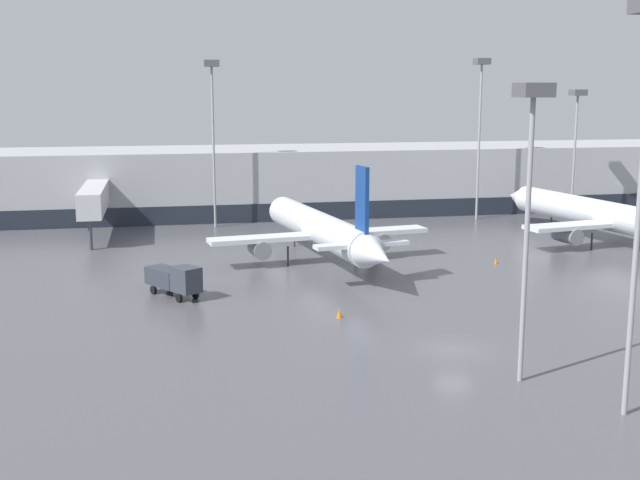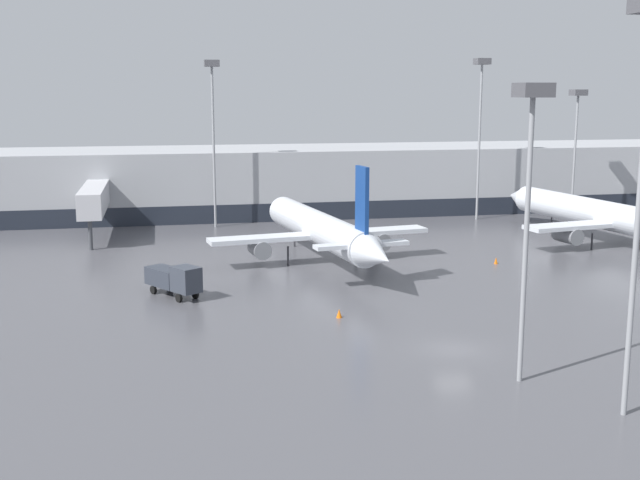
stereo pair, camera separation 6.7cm
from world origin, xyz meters
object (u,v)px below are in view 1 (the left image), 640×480
(parked_jet_2, at_px, (614,218))
(apron_light_mast_5, at_px, (531,147))
(service_truck_0, at_px, (175,278))
(apron_light_mast_4, at_px, (577,116))
(apron_light_mast_1, at_px, (481,95))
(traffic_cone_1, at_px, (496,260))
(parked_jet_0, at_px, (321,229))
(traffic_cone_0, at_px, (339,313))
(apron_light_mast_0, at_px, (212,98))

(parked_jet_2, relative_size, apron_light_mast_5, 2.27)
(service_truck_0, bearing_deg, apron_light_mast_5, 6.08)
(apron_light_mast_4, bearing_deg, apron_light_mast_1, 172.47)
(service_truck_0, distance_m, traffic_cone_1, 32.09)
(apron_light_mast_5, bearing_deg, parked_jet_0, 98.21)
(traffic_cone_0, relative_size, apron_light_mast_5, 0.04)
(parked_jet_2, bearing_deg, parked_jet_0, 83.73)
(apron_light_mast_1, relative_size, apron_light_mast_4, 1.23)
(traffic_cone_0, height_order, apron_light_mast_0, apron_light_mast_0)
(traffic_cone_0, bearing_deg, parked_jet_0, 82.64)
(traffic_cone_1, relative_size, apron_light_mast_4, 0.04)
(apron_light_mast_1, bearing_deg, traffic_cone_0, -123.78)
(traffic_cone_1, bearing_deg, traffic_cone_0, -141.30)
(apron_light_mast_4, xyz_separation_m, apron_light_mast_5, (-33.28, -55.38, 0.26))
(service_truck_0, bearing_deg, traffic_cone_0, 20.44)
(traffic_cone_0, distance_m, traffic_cone_1, 24.79)
(parked_jet_0, height_order, parked_jet_2, parked_jet_0)
(parked_jet_0, height_order, apron_light_mast_4, apron_light_mast_4)
(traffic_cone_1, distance_m, apron_light_mast_1, 32.08)
(service_truck_0, relative_size, apron_light_mast_4, 0.35)
(service_truck_0, bearing_deg, apron_light_mast_1, 96.35)
(apron_light_mast_5, bearing_deg, service_truck_0, 129.30)
(service_truck_0, relative_size, traffic_cone_1, 8.85)
(parked_jet_2, xyz_separation_m, service_truck_0, (-47.72, -12.80, -1.60))
(traffic_cone_1, bearing_deg, apron_light_mast_4, 49.10)
(traffic_cone_1, distance_m, apron_light_mast_5, 35.42)
(parked_jet_0, bearing_deg, apron_light_mast_0, 12.65)
(parked_jet_2, relative_size, apron_light_mast_0, 1.92)
(apron_light_mast_4, bearing_deg, apron_light_mast_0, 177.05)
(apron_light_mast_0, height_order, apron_light_mast_4, apron_light_mast_0)
(apron_light_mast_1, bearing_deg, traffic_cone_1, -108.27)
(parked_jet_2, relative_size, apron_light_mast_4, 2.32)
(apron_light_mast_1, bearing_deg, apron_light_mast_5, -109.80)
(apron_light_mast_4, bearing_deg, service_truck_0, -149.24)
(parked_jet_2, relative_size, traffic_cone_1, 58.53)
(service_truck_0, bearing_deg, parked_jet_2, 71.80)
(parked_jet_0, distance_m, parked_jet_2, 33.22)
(apron_light_mast_0, relative_size, apron_light_mast_4, 1.21)
(parked_jet_2, relative_size, traffic_cone_0, 58.27)
(apron_light_mast_4, bearing_deg, parked_jet_0, -151.67)
(apron_light_mast_5, bearing_deg, apron_light_mast_4, 58.99)
(parked_jet_0, bearing_deg, service_truck_0, 118.29)
(parked_jet_0, bearing_deg, apron_light_mast_5, 179.88)
(service_truck_0, distance_m, apron_light_mast_1, 54.06)
(parked_jet_0, xyz_separation_m, apron_light_mast_5, (5.01, -34.74, 10.45))
(traffic_cone_0, distance_m, apron_light_mast_0, 45.92)
(parked_jet_0, relative_size, traffic_cone_0, 48.45)
(parked_jet_0, relative_size, traffic_cone_1, 48.66)
(parked_jet_2, bearing_deg, apron_light_mast_5, 132.83)
(parked_jet_2, height_order, apron_light_mast_4, apron_light_mast_4)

